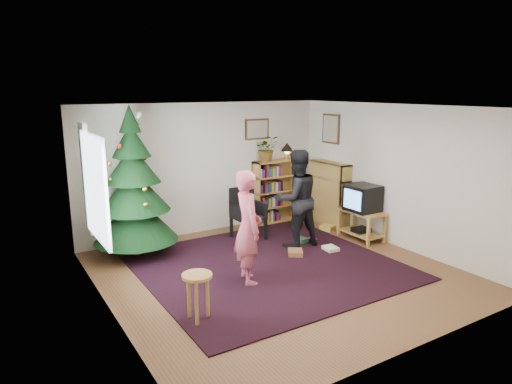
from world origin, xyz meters
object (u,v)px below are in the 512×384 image
potted_plant (267,148)px  armchair (245,211)px  stool (197,285)px  person_by_chair (296,199)px  picture_right (331,129)px  table_lamp (287,148)px  bookshelf_back (275,190)px  tv_stand (361,222)px  person_standing (248,227)px  picture_back (257,129)px  bookshelf_right (330,193)px  christmas_tree (134,195)px  crt_tv (363,198)px

potted_plant → armchair: bearing=-144.1°
stool → person_by_chair: (2.61, 1.56, 0.40)m
picture_right → table_lamp: picture_right is taller
stool → bookshelf_back: bearing=44.0°
tv_stand → person_standing: person_standing is taller
picture_right → armchair: bearing=-178.6°
stool → table_lamp: size_ratio=1.72×
stool → picture_back: bearing=48.7°
bookshelf_right → table_lamp: 1.29m
christmas_tree → person_by_chair: 2.75m
armchair → bookshelf_right: bearing=-4.5°
picture_right → person_by_chair: size_ratio=0.35×
picture_right → potted_plant: 1.37m
person_standing → potted_plant: 3.11m
bookshelf_back → armchair: bearing=-149.5°
picture_back → potted_plant: (0.15, -0.14, -0.39)m
tv_stand → potted_plant: 2.40m
crt_tv → person_standing: person_standing is taller
bookshelf_right → armchair: size_ratio=1.35×
bookshelf_right → person_standing: bearing=119.0°
crt_tv → person_by_chair: 1.32m
table_lamp → bookshelf_back: bearing=180.0°
christmas_tree → bookshelf_back: size_ratio=1.94×
tv_stand → crt_tv: (-0.00, 0.00, 0.47)m
armchair → person_by_chair: bearing=-59.2°
tv_stand → crt_tv: size_ratio=1.50×
person_by_chair → picture_back: bearing=-92.4°
bookshelf_right → tv_stand: bookshelf_right is taller
crt_tv → armchair: bearing=146.4°
bookshelf_back → potted_plant: (-0.20, 0.00, 0.90)m
christmas_tree → person_standing: christmas_tree is taller
picture_right → bookshelf_back: picture_right is taller
bookshelf_right → stool: 4.61m
tv_stand → table_lamp: table_lamp is taller
stool → potted_plant: size_ratio=1.15×
person_standing → table_lamp: person_standing is taller
crt_tv → stool: crt_tv is taller
armchair → table_lamp: (1.38, 0.64, 1.02)m
picture_back → person_standing: size_ratio=0.33×
picture_right → bookshelf_right: picture_right is taller
christmas_tree → stool: size_ratio=4.15×
picture_back → picture_right: 1.51m
armchair → person_standing: bearing=-119.6°
potted_plant → christmas_tree: bearing=-170.9°
christmas_tree → person_by_chair: bearing=-22.3°
crt_tv → table_lamp: (-0.41, 1.83, 0.75)m
armchair → tv_stand: bearing=-33.9°
bookshelf_back → potted_plant: bearing=180.0°
bookshelf_back → tv_stand: size_ratio=1.56×
picture_right → table_lamp: (-0.67, 0.59, -0.41)m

